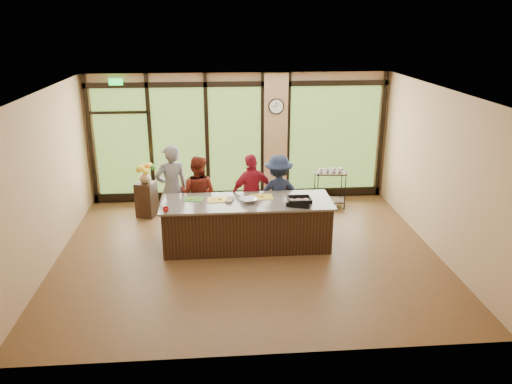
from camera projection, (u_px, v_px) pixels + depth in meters
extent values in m
plane|color=brown|center=(248.00, 253.00, 9.35)|extent=(7.00, 7.00, 0.00)
plane|color=silver|center=(247.00, 91.00, 8.35)|extent=(7.00, 7.00, 0.00)
plane|color=tan|center=(239.00, 138.00, 11.67)|extent=(7.00, 0.00, 7.00)
plane|color=tan|center=(45.00, 181.00, 8.58)|extent=(0.00, 6.00, 6.00)
plane|color=tan|center=(438.00, 172.00, 9.12)|extent=(0.00, 6.00, 6.00)
cube|color=tan|center=(275.00, 138.00, 11.68)|extent=(0.55, 0.12, 3.00)
cube|color=black|center=(239.00, 84.00, 11.21)|extent=(6.90, 0.08, 0.12)
cube|color=black|center=(240.00, 194.00, 12.08)|extent=(6.90, 0.08, 0.20)
cube|color=#19D83F|center=(116.00, 82.00, 10.93)|extent=(0.30, 0.04, 0.14)
cube|color=#3C5D20|center=(122.00, 143.00, 11.45)|extent=(1.20, 0.02, 2.50)
cube|color=#3C5D20|center=(179.00, 141.00, 11.55)|extent=(1.20, 0.02, 2.50)
cube|color=#3C5D20|center=(235.00, 140.00, 11.65)|extent=(1.20, 0.02, 2.50)
cube|color=#3C5D20|center=(334.00, 138.00, 11.83)|extent=(2.10, 0.02, 2.50)
cube|color=black|center=(90.00, 141.00, 11.36)|extent=(0.08, 0.08, 3.00)
cube|color=black|center=(150.00, 140.00, 11.47)|extent=(0.08, 0.08, 3.00)
cube|color=black|center=(207.00, 139.00, 11.57)|extent=(0.08, 0.08, 3.00)
cube|color=black|center=(263.00, 138.00, 11.67)|extent=(0.08, 0.08, 3.00)
cube|color=black|center=(288.00, 137.00, 11.71)|extent=(0.08, 0.08, 3.00)
cube|color=black|center=(381.00, 136.00, 11.89)|extent=(0.08, 0.08, 3.00)
cube|color=black|center=(247.00, 225.00, 9.48)|extent=(3.10, 1.00, 0.88)
cube|color=slate|center=(247.00, 202.00, 9.33)|extent=(3.20, 1.10, 0.04)
cylinder|color=black|center=(276.00, 106.00, 11.37)|extent=(0.36, 0.04, 0.36)
cylinder|color=white|center=(276.00, 106.00, 11.35)|extent=(0.31, 0.01, 0.31)
cube|color=black|center=(276.00, 104.00, 11.33)|extent=(0.01, 0.00, 0.11)
cube|color=black|center=(274.00, 107.00, 11.34)|extent=(0.09, 0.00, 0.01)
imported|color=slate|center=(172.00, 189.00, 10.00)|extent=(0.78, 0.66, 1.83)
imported|color=maroon|center=(198.00, 194.00, 10.10)|extent=(0.92, 0.80, 1.58)
imported|color=maroon|center=(252.00, 194.00, 10.02)|extent=(1.04, 0.72, 1.63)
imported|color=#1A233A|center=(278.00, 193.00, 10.13)|extent=(1.06, 0.65, 1.59)
cube|color=black|center=(299.00, 203.00, 9.12)|extent=(0.51, 0.46, 0.08)
imported|color=silver|center=(249.00, 200.00, 9.26)|extent=(0.39, 0.39, 0.08)
cube|color=#418731|center=(193.00, 199.00, 9.42)|extent=(0.40, 0.32, 0.01)
cube|color=yellow|center=(219.00, 200.00, 9.38)|extent=(0.43, 0.33, 0.01)
cube|color=yellow|center=(261.00, 197.00, 9.52)|extent=(0.44, 0.34, 0.01)
imported|color=silver|center=(229.00, 201.00, 9.26)|extent=(0.18, 0.18, 0.04)
imported|color=silver|center=(231.00, 198.00, 9.41)|extent=(0.15, 0.15, 0.04)
imported|color=silver|center=(248.00, 198.00, 9.44)|extent=(0.15, 0.15, 0.03)
imported|color=#A81110|center=(166.00, 209.00, 8.81)|extent=(0.13, 0.13, 0.08)
cube|color=black|center=(147.00, 199.00, 10.96)|extent=(0.49, 0.49, 0.77)
imported|color=#886A4A|center=(145.00, 177.00, 10.79)|extent=(0.33, 0.33, 0.27)
cube|color=black|center=(329.00, 200.00, 11.52)|extent=(0.73, 0.46, 0.03)
cube|color=black|center=(331.00, 173.00, 11.30)|extent=(0.73, 0.46, 0.03)
cylinder|color=black|center=(318.00, 192.00, 11.24)|extent=(0.02, 0.02, 0.89)
cylinder|color=black|center=(345.00, 191.00, 11.29)|extent=(0.02, 0.02, 0.89)
cylinder|color=black|center=(315.00, 187.00, 11.57)|extent=(0.02, 0.02, 0.89)
cylinder|color=black|center=(341.00, 186.00, 11.62)|extent=(0.02, 0.02, 0.89)
imported|color=silver|center=(321.00, 170.00, 11.26)|extent=(0.11, 0.11, 0.09)
imported|color=silver|center=(328.00, 170.00, 11.28)|extent=(0.11, 0.11, 0.09)
imported|color=silver|center=(334.00, 170.00, 11.29)|extent=(0.11, 0.11, 0.09)
imported|color=silver|center=(340.00, 170.00, 11.30)|extent=(0.11, 0.11, 0.09)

